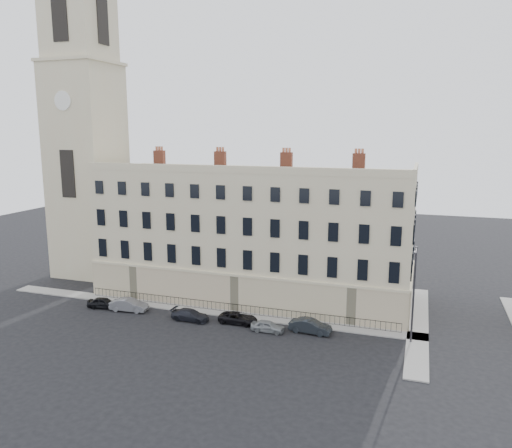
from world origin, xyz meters
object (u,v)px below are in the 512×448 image
(car_e, at_px, (268,326))
(streetlamp, at_px, (414,291))
(car_b, at_px, (129,305))
(car_c, at_px, (190,315))
(car_d, at_px, (238,318))
(car_f, at_px, (310,326))
(car_a, at_px, (104,303))

(car_e, height_order, streetlamp, streetlamp)
(car_b, xyz_separation_m, car_c, (7.55, -0.38, -0.10))
(car_d, bearing_deg, car_b, 92.50)
(car_e, xyz_separation_m, car_f, (3.99, 1.07, 0.11))
(car_c, height_order, car_e, car_c)
(car_b, distance_m, streetlamp, 29.75)
(car_d, bearing_deg, car_a, 92.48)
(car_b, relative_size, car_d, 1.04)
(car_c, bearing_deg, car_f, -84.93)
(car_b, distance_m, car_f, 20.05)
(car_e, bearing_deg, streetlamp, -83.32)
(car_a, bearing_deg, car_e, -101.38)
(car_a, distance_m, car_d, 15.71)
(car_b, relative_size, car_e, 1.25)
(car_c, distance_m, car_d, 5.05)
(car_d, distance_m, car_f, 7.52)
(car_b, xyz_separation_m, streetlamp, (29.41, 0.94, 4.41))
(streetlamp, bearing_deg, car_a, -179.86)
(car_b, relative_size, car_f, 1.01)
(car_a, xyz_separation_m, streetlamp, (32.58, 1.05, 4.49))
(car_c, distance_m, streetlamp, 22.36)
(car_f, bearing_deg, car_e, 109.20)
(car_a, xyz_separation_m, car_f, (23.23, 0.50, 0.08))
(car_c, bearing_deg, streetlamp, -85.01)
(car_b, bearing_deg, car_a, 86.20)
(car_a, distance_m, car_b, 3.18)
(car_f, xyz_separation_m, streetlamp, (9.36, 0.55, 4.41))
(car_b, distance_m, car_e, 16.08)
(car_c, relative_size, car_e, 1.21)
(car_c, height_order, car_d, car_c)
(car_c, bearing_deg, car_d, -78.82)
(car_b, relative_size, streetlamp, 0.45)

